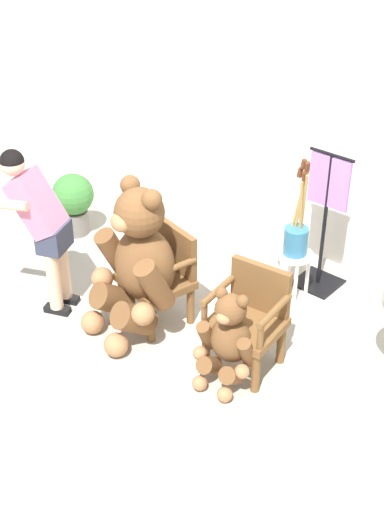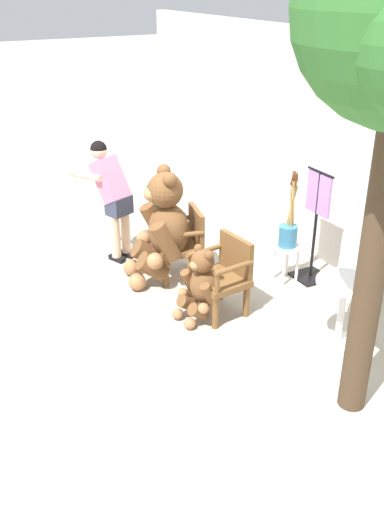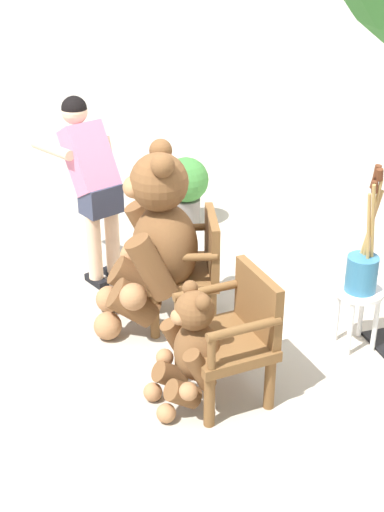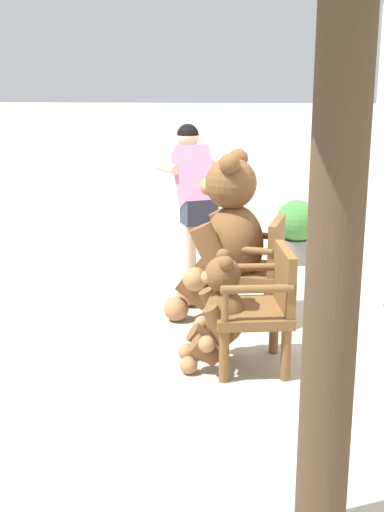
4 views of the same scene
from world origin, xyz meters
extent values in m
plane|color=#B2A899|center=(0.00, 0.00, 0.00)|extent=(60.00, 60.00, 0.00)
cube|color=brown|center=(-0.49, 0.48, 0.41)|extent=(0.66, 0.63, 0.07)
cylinder|color=brown|center=(-0.76, 0.32, 0.18)|extent=(0.07, 0.07, 0.37)
cylinder|color=brown|center=(-0.31, 0.22, 0.18)|extent=(0.07, 0.07, 0.37)
cylinder|color=brown|center=(-0.67, 0.73, 0.18)|extent=(0.07, 0.07, 0.37)
cylinder|color=brown|center=(-0.22, 0.63, 0.18)|extent=(0.07, 0.07, 0.37)
cube|color=brown|center=(-0.44, 0.70, 0.65)|extent=(0.52, 0.17, 0.42)
cylinder|color=brown|center=(-0.73, 0.53, 0.66)|extent=(0.16, 0.48, 0.06)
cylinder|color=brown|center=(-0.78, 0.32, 0.55)|extent=(0.05, 0.05, 0.22)
cylinder|color=brown|center=(-0.24, 0.42, 0.66)|extent=(0.16, 0.48, 0.06)
cylinder|color=brown|center=(-0.29, 0.22, 0.55)|extent=(0.05, 0.05, 0.22)
cube|color=brown|center=(0.49, 0.48, 0.41)|extent=(0.62, 0.58, 0.07)
cylinder|color=brown|center=(0.29, 0.24, 0.18)|extent=(0.07, 0.07, 0.37)
cylinder|color=brown|center=(0.74, 0.29, 0.18)|extent=(0.07, 0.07, 0.37)
cylinder|color=brown|center=(0.24, 0.66, 0.18)|extent=(0.07, 0.07, 0.37)
cylinder|color=brown|center=(0.69, 0.71, 0.18)|extent=(0.07, 0.07, 0.37)
cube|color=brown|center=(0.46, 0.70, 0.65)|extent=(0.52, 0.12, 0.42)
cylinder|color=brown|center=(0.24, 0.45, 0.66)|extent=(0.11, 0.48, 0.06)
cylinder|color=brown|center=(0.27, 0.24, 0.55)|extent=(0.05, 0.05, 0.22)
cylinder|color=brown|center=(0.74, 0.51, 0.66)|extent=(0.11, 0.48, 0.06)
cylinder|color=brown|center=(0.76, 0.30, 0.55)|extent=(0.05, 0.05, 0.22)
ellipsoid|color=brown|center=(-0.49, 0.36, 0.64)|extent=(0.66, 0.59, 0.66)
sphere|color=brown|center=(-0.50, 0.32, 1.14)|extent=(0.42, 0.42, 0.42)
ellipsoid|color=#A47148|center=(-0.53, 0.15, 1.11)|extent=(0.23, 0.19, 0.15)
sphere|color=black|center=(-0.53, 0.15, 1.12)|extent=(0.06, 0.06, 0.06)
sphere|color=brown|center=(-0.64, 0.38, 1.32)|extent=(0.16, 0.16, 0.16)
sphere|color=brown|center=(-0.34, 0.31, 1.32)|extent=(0.16, 0.16, 0.16)
cylinder|color=brown|center=(-0.81, 0.31, 0.64)|extent=(0.26, 0.40, 0.50)
sphere|color=#A47148|center=(-0.86, 0.19, 0.42)|extent=(0.20, 0.20, 0.20)
cylinder|color=brown|center=(-0.21, 0.18, 0.64)|extent=(0.26, 0.40, 0.50)
sphere|color=#A47148|center=(-0.23, 0.05, 0.42)|extent=(0.20, 0.20, 0.20)
cylinder|color=brown|center=(-0.71, 0.16, 0.28)|extent=(0.32, 0.45, 0.39)
sphere|color=#A47148|center=(-0.77, -0.03, 0.10)|extent=(0.21, 0.21, 0.21)
cylinder|color=brown|center=(-0.37, 0.08, 0.28)|extent=(0.32, 0.45, 0.39)
sphere|color=#A47148|center=(-0.39, -0.12, 0.10)|extent=(0.21, 0.21, 0.21)
ellipsoid|color=brown|center=(0.49, 0.30, 0.38)|extent=(0.37, 0.33, 0.39)
sphere|color=brown|center=(0.49, 0.28, 0.68)|extent=(0.25, 0.25, 0.25)
ellipsoid|color=#A47148|center=(0.50, 0.17, 0.66)|extent=(0.13, 0.11, 0.09)
sphere|color=black|center=(0.50, 0.17, 0.67)|extent=(0.04, 0.04, 0.04)
sphere|color=brown|center=(0.40, 0.28, 0.79)|extent=(0.10, 0.10, 0.10)
sphere|color=brown|center=(0.58, 0.30, 0.79)|extent=(0.10, 0.10, 0.10)
cylinder|color=brown|center=(0.31, 0.21, 0.38)|extent=(0.14, 0.23, 0.30)
sphere|color=#A47148|center=(0.31, 0.13, 0.25)|extent=(0.12, 0.12, 0.12)
cylinder|color=brown|center=(0.68, 0.25, 0.38)|extent=(0.14, 0.23, 0.30)
sphere|color=#A47148|center=(0.70, 0.18, 0.25)|extent=(0.12, 0.12, 0.12)
cylinder|color=brown|center=(0.40, 0.14, 0.17)|extent=(0.17, 0.26, 0.23)
sphere|color=#A47148|center=(0.41, 0.02, 0.06)|extent=(0.12, 0.12, 0.12)
cylinder|color=brown|center=(0.61, 0.16, 0.17)|extent=(0.17, 0.26, 0.23)
sphere|color=#A47148|center=(0.63, 0.05, 0.06)|extent=(0.12, 0.12, 0.12)
cube|color=black|center=(-1.30, 0.12, 0.03)|extent=(0.26, 0.18, 0.06)
cylinder|color=beige|center=(-1.30, 0.12, 0.47)|extent=(0.12, 0.12, 0.82)
cube|color=black|center=(-1.23, -0.05, 0.03)|extent=(0.26, 0.18, 0.06)
cylinder|color=beige|center=(-1.23, -0.05, 0.47)|extent=(0.12, 0.12, 0.82)
cube|color=#33384C|center=(-1.27, 0.03, 0.75)|extent=(0.32, 0.36, 0.24)
cube|color=pink|center=(-1.39, -0.02, 1.06)|extent=(0.52, 0.46, 0.57)
sphere|color=beige|center=(-1.55, -0.09, 1.40)|extent=(0.21, 0.21, 0.21)
sphere|color=black|center=(-1.55, -0.09, 1.42)|extent=(0.21, 0.21, 0.21)
cylinder|color=beige|center=(-1.54, -0.29, 1.11)|extent=(0.55, 0.29, 0.12)
cylinder|color=beige|center=(-1.46, 0.16, 0.94)|extent=(0.22, 0.16, 0.51)
cylinder|color=white|center=(0.22, 1.57, 0.45)|extent=(0.34, 0.34, 0.03)
cylinder|color=white|center=(0.32, 1.67, 0.22)|extent=(0.04, 0.04, 0.43)
cylinder|color=white|center=(0.12, 1.67, 0.22)|extent=(0.04, 0.04, 0.43)
cylinder|color=white|center=(0.32, 1.47, 0.22)|extent=(0.04, 0.04, 0.43)
cylinder|color=white|center=(0.12, 1.47, 0.22)|extent=(0.04, 0.04, 0.43)
cylinder|color=teal|center=(0.22, 1.57, 0.59)|extent=(0.22, 0.22, 0.26)
cylinder|color=tan|center=(0.25, 1.58, 0.87)|extent=(0.03, 0.09, 0.66)
cylinder|color=#592D19|center=(0.25, 1.58, 1.24)|extent=(0.04, 0.05, 0.08)
cylinder|color=tan|center=(0.21, 1.60, 0.92)|extent=(0.11, 0.05, 0.76)
cylinder|color=#592D19|center=(0.21, 1.60, 1.34)|extent=(0.05, 0.05, 0.09)
cylinder|color=tan|center=(0.18, 1.61, 0.87)|extent=(0.10, 0.11, 0.66)
cylinder|color=#592D19|center=(0.18, 1.61, 1.24)|extent=(0.05, 0.05, 0.09)
cylinder|color=tan|center=(0.25, 1.60, 0.91)|extent=(0.11, 0.14, 0.74)
cylinder|color=#592D19|center=(0.25, 1.60, 1.33)|extent=(0.05, 0.06, 0.09)
cylinder|color=slate|center=(-2.20, 1.03, 0.13)|extent=(0.28, 0.28, 0.26)
sphere|color=#3D7F38|center=(-2.20, 1.03, 0.46)|extent=(0.44, 0.44, 0.44)
camera|label=1|loc=(3.11, -3.20, 3.90)|focal=50.00mm
camera|label=2|loc=(5.12, -2.29, 3.36)|focal=40.00mm
camera|label=3|loc=(4.02, -0.82, 2.94)|focal=50.00mm
camera|label=4|loc=(5.17, 0.32, 2.12)|focal=50.00mm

